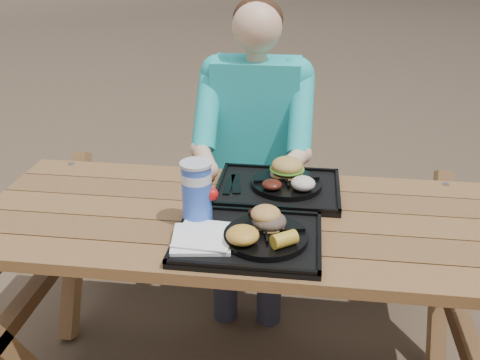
# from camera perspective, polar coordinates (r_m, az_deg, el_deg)

# --- Properties ---
(picnic_table) EXTENTS (1.80, 1.49, 0.75)m
(picnic_table) POSITION_cam_1_polar(r_m,az_deg,el_deg) (2.04, 0.00, -12.97)
(picnic_table) COLOR #999999
(picnic_table) RESTS_ON ground
(tray_near) EXTENTS (0.45, 0.35, 0.02)m
(tray_near) POSITION_cam_1_polar(r_m,az_deg,el_deg) (1.67, 0.86, -6.44)
(tray_near) COLOR black
(tray_near) RESTS_ON picnic_table
(tray_far) EXTENTS (0.45, 0.35, 0.02)m
(tray_far) POSITION_cam_1_polar(r_m,az_deg,el_deg) (1.99, 4.09, -1.00)
(tray_far) COLOR black
(tray_far) RESTS_ON picnic_table
(plate_near) EXTENTS (0.26, 0.26, 0.02)m
(plate_near) POSITION_cam_1_polar(r_m,az_deg,el_deg) (1.65, 2.75, -6.06)
(plate_near) COLOR black
(plate_near) RESTS_ON tray_near
(plate_far) EXTENTS (0.26, 0.26, 0.02)m
(plate_far) POSITION_cam_1_polar(r_m,az_deg,el_deg) (1.99, 4.99, -0.41)
(plate_far) COLOR black
(plate_far) RESTS_ON tray_far
(napkin_stack) EXTENTS (0.20, 0.20, 0.02)m
(napkin_stack) POSITION_cam_1_polar(r_m,az_deg,el_deg) (1.64, -4.12, -6.15)
(napkin_stack) COLOR white
(napkin_stack) RESTS_ON tray_near
(soda_cup) EXTENTS (0.10, 0.10, 0.19)m
(soda_cup) POSITION_cam_1_polar(r_m,az_deg,el_deg) (1.72, -4.62, -1.42)
(soda_cup) COLOR blue
(soda_cup) RESTS_ON tray_near
(condiment_bbq) EXTENTS (0.05, 0.05, 0.03)m
(condiment_bbq) POSITION_cam_1_polar(r_m,az_deg,el_deg) (1.76, 1.65, -3.77)
(condiment_bbq) COLOR black
(condiment_bbq) RESTS_ON tray_near
(condiment_mustard) EXTENTS (0.05, 0.05, 0.03)m
(condiment_mustard) POSITION_cam_1_polar(r_m,az_deg,el_deg) (1.75, 2.91, -3.86)
(condiment_mustard) COLOR yellow
(condiment_mustard) RESTS_ON tray_near
(sandwich) EXTENTS (0.10, 0.10, 0.10)m
(sandwich) POSITION_cam_1_polar(r_m,az_deg,el_deg) (1.65, 3.16, -3.47)
(sandwich) COLOR #BE8843
(sandwich) RESTS_ON plate_near
(mac_cheese) EXTENTS (0.10, 0.10, 0.05)m
(mac_cheese) POSITION_cam_1_polar(r_m,az_deg,el_deg) (1.59, 0.28, -5.90)
(mac_cheese) COLOR gold
(mac_cheese) RESTS_ON plate_near
(corn_cob) EXTENTS (0.10, 0.10, 0.04)m
(corn_cob) POSITION_cam_1_polar(r_m,az_deg,el_deg) (1.58, 4.74, -6.33)
(corn_cob) COLOR gold
(corn_cob) RESTS_ON plate_near
(cutlery_far) EXTENTS (0.06, 0.17, 0.01)m
(cutlery_far) POSITION_cam_1_polar(r_m,az_deg,el_deg) (2.00, -0.45, -0.39)
(cutlery_far) COLOR black
(cutlery_far) RESTS_ON tray_far
(burger) EXTENTS (0.12, 0.12, 0.11)m
(burger) POSITION_cam_1_polar(r_m,az_deg,el_deg) (2.01, 5.07, 1.92)
(burger) COLOR #C09443
(burger) RESTS_ON plate_far
(baked_beans) EXTENTS (0.07, 0.07, 0.03)m
(baked_beans) POSITION_cam_1_polar(r_m,az_deg,el_deg) (1.91, 3.42, -0.49)
(baked_beans) COLOR #45160D
(baked_beans) RESTS_ON plate_far
(potato_salad) EXTENTS (0.09, 0.09, 0.05)m
(potato_salad) POSITION_cam_1_polar(r_m,az_deg,el_deg) (1.92, 6.74, -0.36)
(potato_salad) COLOR beige
(potato_salad) RESTS_ON plate_far
(diner) EXTENTS (0.48, 0.84, 1.28)m
(diner) POSITION_cam_1_polar(r_m,az_deg,el_deg) (2.48, 1.65, 1.54)
(diner) COLOR #18ABA2
(diner) RESTS_ON ground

